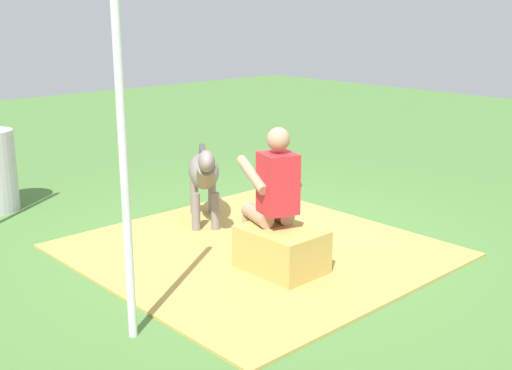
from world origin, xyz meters
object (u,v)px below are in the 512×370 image
(hay_bale, at_px, (281,251))
(tent_pole_left, at_px, (124,175))
(pony_standing, at_px, (204,173))
(person_seated, at_px, (272,192))

(hay_bale, xyz_separation_m, tent_pole_left, (-0.10, 1.58, 0.97))
(pony_standing, height_order, tent_pole_left, tent_pole_left)
(hay_bale, height_order, person_seated, person_seated)
(person_seated, height_order, tent_pole_left, tent_pole_left)
(person_seated, bearing_deg, hay_bale, 167.62)
(hay_bale, relative_size, person_seated, 0.55)
(tent_pole_left, bearing_deg, person_seated, -81.13)
(person_seated, distance_m, pony_standing, 1.32)
(hay_bale, relative_size, pony_standing, 0.61)
(tent_pole_left, bearing_deg, pony_standing, -50.63)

